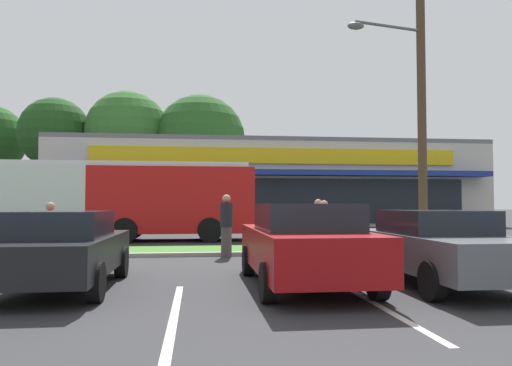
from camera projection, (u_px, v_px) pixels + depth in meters
name	position (u px, v px, depth m)	size (l,w,h in m)	color
grass_median	(254.00, 250.00, 15.83)	(56.00, 2.20, 0.12)	#427A2D
curb_lip	(259.00, 254.00, 14.62)	(56.00, 0.24, 0.12)	#99968C
parking_stripe_1	(174.00, 316.00, 6.78)	(0.12, 4.80, 0.01)	silver
parking_stripe_2	(374.00, 303.00, 7.64)	(0.12, 4.80, 0.01)	silver
parking_stripe_3	(480.00, 278.00, 10.19)	(0.12, 4.80, 0.01)	silver
storefront_building	(267.00, 184.00, 37.50)	(30.45, 11.94, 6.04)	#BCB7AD
tree_left	(55.00, 133.00, 43.27)	(6.22, 6.22, 10.91)	#473323
tree_mid_left	(127.00, 133.00, 43.58)	(7.40, 7.40, 11.57)	#473323
tree_mid	(200.00, 141.00, 44.05)	(8.19, 8.19, 11.32)	#473323
utility_pole	(418.00, 86.00, 16.93)	(3.15, 2.37, 10.52)	#4C3826
city_bus	(107.00, 199.00, 20.31)	(12.14, 2.73, 3.25)	#B71414
car_0	(440.00, 246.00, 9.34)	(1.97, 4.50, 1.42)	#515459
car_1	(61.00, 249.00, 8.87)	(1.95, 4.29, 1.42)	black
car_2	(304.00, 244.00, 9.19)	(2.00, 4.77, 1.55)	maroon
pedestrian_near_bench	(226.00, 226.00, 14.23)	(0.37, 0.37, 1.82)	#47423D
pedestrian_by_pole	(318.00, 228.00, 14.44)	(0.34, 0.34, 1.69)	black
pedestrian_mid	(50.00, 235.00, 11.97)	(0.32, 0.32, 1.59)	#47423D
pedestrian_far	(324.00, 231.00, 13.00)	(0.33, 0.33, 1.64)	#47423D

